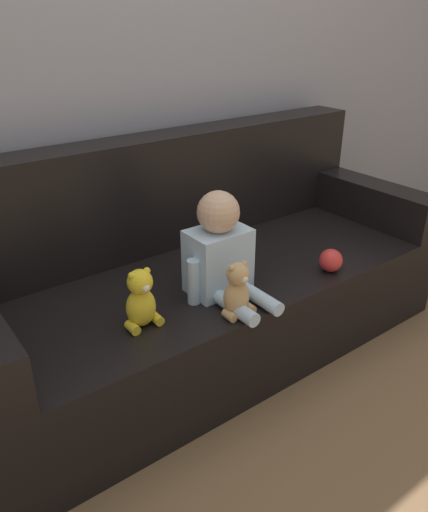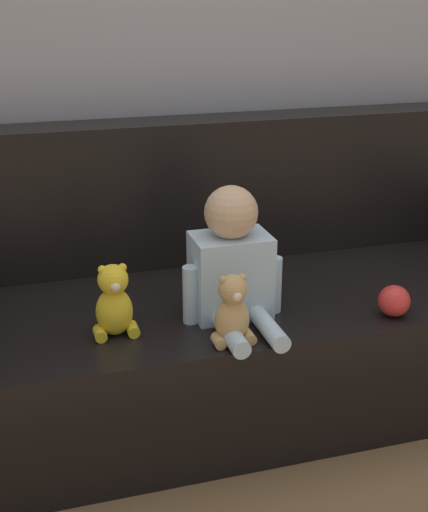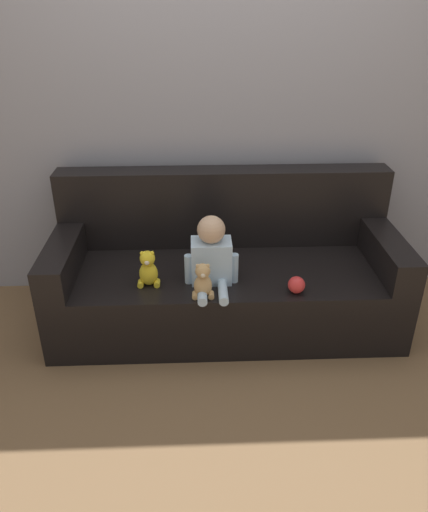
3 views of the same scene
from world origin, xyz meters
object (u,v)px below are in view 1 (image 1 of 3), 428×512
at_px(plush_toy_side, 141,300).
at_px(person_baby, 221,252).
at_px(teddy_bear_brown, 237,291).
at_px(toy_ball, 331,260).
at_px(couch, 203,279).

bearing_deg(plush_toy_side, person_baby, 4.29).
relative_size(person_baby, plush_toy_side, 1.84).
distance_m(teddy_bear_brown, plush_toy_side, 0.32).
bearing_deg(toy_ball, teddy_bear_brown, -177.59).
xyz_separation_m(couch, toy_ball, (0.35, -0.38, 0.13)).
height_order(teddy_bear_brown, toy_ball, teddy_bear_brown).
xyz_separation_m(person_baby, toy_ball, (0.45, -0.14, -0.11)).
bearing_deg(couch, person_baby, -110.85).
bearing_deg(couch, teddy_bear_brown, -109.60).
bearing_deg(person_baby, couch, 69.15).
distance_m(couch, person_baby, 0.36).
xyz_separation_m(teddy_bear_brown, plush_toy_side, (-0.29, 0.13, 0.01)).
xyz_separation_m(couch, plush_toy_side, (-0.43, -0.26, 0.18)).
distance_m(couch, teddy_bear_brown, 0.46).
distance_m(person_baby, plush_toy_side, 0.35).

